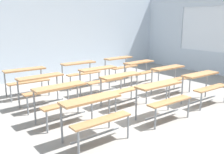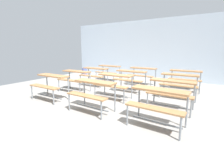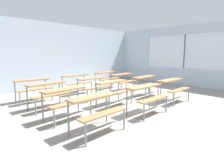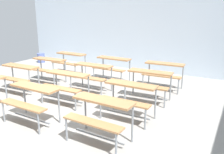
# 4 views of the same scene
# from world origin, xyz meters

# --- Properties ---
(ground) EXTENTS (10.00, 9.00, 0.05)m
(ground) POSITION_xyz_m (0.00, 0.00, -0.03)
(ground) COLOR gray
(wall_back) EXTENTS (10.00, 0.12, 3.00)m
(wall_back) POSITION_xyz_m (0.00, 4.50, 1.50)
(wall_back) COLOR silver
(wall_back) RESTS_ON ground
(desk_bench_r0c1) EXTENTS (1.12, 0.62, 0.74)m
(desk_bench_r0c1) POSITION_xyz_m (0.01, -0.70, 0.56)
(desk_bench_r0c1) COLOR #A87547
(desk_bench_r0c1) RESTS_ON ground
(desk_bench_r0c2) EXTENTS (1.12, 0.63, 0.74)m
(desk_bench_r0c2) POSITION_xyz_m (1.60, -0.66, 0.56)
(desk_bench_r0c2) COLOR #A87547
(desk_bench_r0c2) RESTS_ON ground
(desk_bench_r1c0) EXTENTS (1.12, 0.62, 0.74)m
(desk_bench_r1c0) POSITION_xyz_m (-1.70, 0.43, 0.56)
(desk_bench_r1c0) COLOR #A87547
(desk_bench_r1c0) RESTS_ON ground
(desk_bench_r1c1) EXTENTS (1.11, 0.61, 0.74)m
(desk_bench_r1c1) POSITION_xyz_m (-0.07, 0.45, 0.56)
(desk_bench_r1c1) COLOR #A87547
(desk_bench_r1c1) RESTS_ON ground
(desk_bench_r1c2) EXTENTS (1.10, 0.60, 0.74)m
(desk_bench_r1c2) POSITION_xyz_m (1.64, 0.40, 0.56)
(desk_bench_r1c2) COLOR #A87547
(desk_bench_r1c2) RESTS_ON ground
(desk_bench_r2c0) EXTENTS (1.12, 0.62, 0.74)m
(desk_bench_r2c0) POSITION_xyz_m (-1.68, 1.53, 0.56)
(desk_bench_r2c0) COLOR #A87547
(desk_bench_r2c0) RESTS_ON ground
(desk_bench_r2c1) EXTENTS (1.10, 0.59, 0.74)m
(desk_bench_r2c1) POSITION_xyz_m (-0.02, 1.51, 0.56)
(desk_bench_r2c1) COLOR #A87547
(desk_bench_r2c1) RESTS_ON ground
(desk_bench_r2c2) EXTENTS (1.13, 0.64, 0.74)m
(desk_bench_r2c2) POSITION_xyz_m (1.63, 1.58, 0.56)
(desk_bench_r2c2) COLOR #A87547
(desk_bench_r2c2) RESTS_ON ground
(desk_bench_r3c0) EXTENTS (1.12, 0.64, 0.74)m
(desk_bench_r3c0) POSITION_xyz_m (-1.69, 2.62, 0.56)
(desk_bench_r3c0) COLOR #A87547
(desk_bench_r3c0) RESTS_ON ground
(desk_bench_r3c1) EXTENTS (1.12, 0.63, 0.74)m
(desk_bench_r3c1) POSITION_xyz_m (0.01, 2.64, 0.56)
(desk_bench_r3c1) COLOR #A87547
(desk_bench_r3c1) RESTS_ON ground
(desk_bench_r3c2) EXTENTS (1.13, 0.64, 0.74)m
(desk_bench_r3c2) POSITION_xyz_m (1.67, 2.67, 0.56)
(desk_bench_r3c2) COLOR #A87547
(desk_bench_r3c2) RESTS_ON ground
(trash_bin) EXTENTS (0.31, 0.31, 0.39)m
(trash_bin) POSITION_xyz_m (-4.02, 3.58, 0.20)
(trash_bin) COLOR #51609E
(trash_bin) RESTS_ON ground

